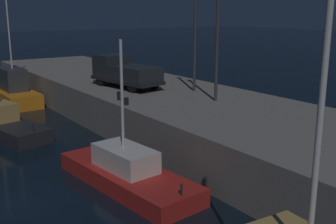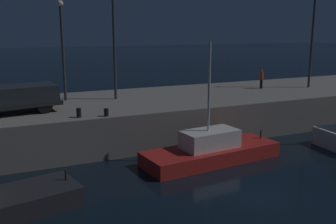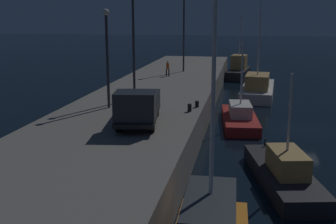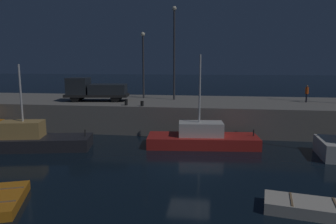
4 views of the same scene
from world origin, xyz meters
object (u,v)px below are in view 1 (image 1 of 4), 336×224
object	(u,v)px
fishing_boat_orange	(2,123)
lamp_post_west	(195,32)
fishing_boat_white	(127,172)
lamp_post_east	(218,15)
bollard_west	(119,96)
bollard_central	(126,101)
utility_truck	(125,72)
fishing_trawler_red	(12,91)

from	to	relation	value
fishing_boat_orange	lamp_post_west	size ratio (longest dim) A/B	1.28
fishing_boat_white	lamp_post_west	bearing A→B (deg)	125.49
lamp_post_east	bollard_west	world-z (taller)	lamp_post_east
fishing_boat_white	bollard_west	distance (m)	7.97
lamp_post_east	bollard_central	bearing A→B (deg)	-112.32
fishing_boat_orange	utility_truck	world-z (taller)	fishing_boat_orange
fishing_boat_white	utility_truck	bearing A→B (deg)	150.98
fishing_boat_white	bollard_central	size ratio (longest dim) A/B	18.72
fishing_boat_white	fishing_boat_orange	distance (m)	12.83
fishing_trawler_red	fishing_boat_orange	world-z (taller)	fishing_trawler_red
lamp_post_west	bollard_central	distance (m)	7.47
lamp_post_east	bollard_west	xyz separation A→B (m)	(-3.69, -4.92, -5.06)
lamp_post_west	utility_truck	xyz separation A→B (m)	(-4.19, -3.29, -2.96)
lamp_post_east	bollard_central	distance (m)	7.64
lamp_post_west	lamp_post_east	distance (m)	3.78
fishing_trawler_red	fishing_boat_white	world-z (taller)	fishing_trawler_red
lamp_post_east	bollard_central	size ratio (longest dim) A/B	20.41
lamp_post_east	bollard_west	bearing A→B (deg)	-126.85
fishing_trawler_red	bollard_central	world-z (taller)	fishing_trawler_red
bollard_central	utility_truck	bearing A→B (deg)	151.63
bollard_west	bollard_central	distance (m)	1.57
fishing_boat_white	bollard_west	world-z (taller)	fishing_boat_white
fishing_trawler_red	utility_truck	xyz separation A→B (m)	(11.48, 5.33, 2.62)
utility_truck	fishing_boat_white	bearing A→B (deg)	-29.02
fishing_trawler_red	utility_truck	bearing A→B (deg)	24.91
bollard_central	fishing_boat_white	bearing A→B (deg)	-29.69
fishing_boat_white	fishing_boat_orange	bearing A→B (deg)	-168.37
utility_truck	lamp_post_west	bearing A→B (deg)	38.14
fishing_boat_white	fishing_boat_orange	world-z (taller)	fishing_boat_white
fishing_trawler_red	utility_truck	world-z (taller)	fishing_trawler_red
lamp_post_west	utility_truck	distance (m)	6.10
fishing_boat_orange	lamp_post_east	bearing A→B (deg)	49.29
fishing_trawler_red	bollard_west	world-z (taller)	fishing_trawler_red
fishing_boat_orange	bollard_central	world-z (taller)	fishing_boat_orange
fishing_boat_orange	bollard_central	size ratio (longest dim) A/B	19.49
fishing_boat_white	fishing_boat_orange	size ratio (longest dim) A/B	0.96
fishing_trawler_red	bollard_central	xyz separation A→B (m)	(16.95, 2.38, 1.69)
lamp_post_west	fishing_trawler_red	bearing A→B (deg)	-151.18
lamp_post_west	bollard_central	bearing A→B (deg)	-78.45
fishing_trawler_red	lamp_post_west	bearing A→B (deg)	28.82
fishing_trawler_red	lamp_post_east	size ratio (longest dim) A/B	1.04
fishing_boat_orange	utility_truck	distance (m)	9.27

